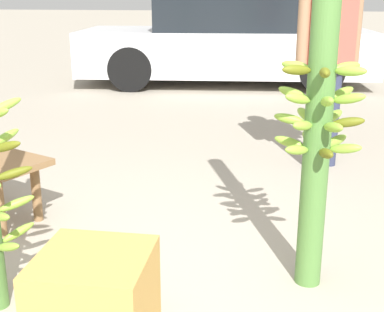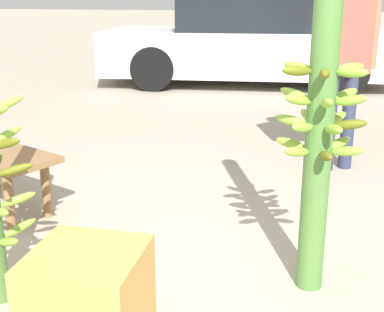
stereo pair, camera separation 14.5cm
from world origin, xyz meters
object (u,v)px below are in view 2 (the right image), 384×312
(produce_crate, at_px, (88,301))
(parked_car, at_px, (252,42))
(banana_stalk_center, at_px, (321,116))
(vendor_person, at_px, (345,52))

(produce_crate, bearing_deg, parked_car, 90.61)
(banana_stalk_center, height_order, parked_car, banana_stalk_center)
(banana_stalk_center, distance_m, produce_crate, 1.31)
(vendor_person, bearing_deg, parked_car, -103.83)
(vendor_person, height_order, produce_crate, vendor_person)
(parked_car, bearing_deg, vendor_person, -169.31)
(banana_stalk_center, distance_m, vendor_person, 1.96)
(parked_car, bearing_deg, banana_stalk_center, -176.06)
(vendor_person, relative_size, produce_crate, 3.66)
(parked_car, distance_m, produce_crate, 6.79)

